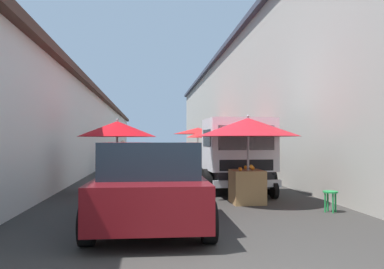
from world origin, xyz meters
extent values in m
plane|color=#33302D|center=(13.50, 0.00, 0.00)|extent=(90.00, 90.00, 0.00)
cube|color=silver|center=(15.75, 6.96, 1.85)|extent=(49.50, 7.00, 3.71)
cube|color=#4C3328|center=(15.75, 6.96, 3.83)|extent=(49.80, 7.50, 0.24)
cube|color=#A39E93|center=(15.75, -6.96, 3.32)|extent=(49.50, 7.00, 6.64)
cube|color=#383D4C|center=(15.75, -6.96, 6.76)|extent=(49.80, 7.50, 0.24)
cylinder|color=#9E9EA3|center=(5.44, -1.44, 1.01)|extent=(0.06, 0.06, 2.02)
cone|color=red|center=(5.44, -1.44, 1.80)|extent=(2.44, 2.44, 0.44)
sphere|color=#9E9EA3|center=(5.44, -1.44, 2.06)|extent=(0.07, 0.07, 0.07)
cube|color=#9E7547|center=(5.48, -1.43, 0.39)|extent=(0.79, 0.73, 0.78)
sphere|color=orange|center=(5.23, -1.46, 0.88)|extent=(0.09, 0.09, 0.09)
sphere|color=orange|center=(5.49, -1.57, 0.83)|extent=(0.09, 0.09, 0.09)
sphere|color=orange|center=(5.72, -1.46, 0.83)|extent=(0.09, 0.09, 0.09)
sphere|color=orange|center=(5.23, -1.20, 0.83)|extent=(0.09, 0.09, 0.09)
cylinder|color=#9E9EA3|center=(7.52, 1.77, 1.01)|extent=(0.06, 0.06, 2.03)
cone|color=red|center=(7.52, 1.77, 1.81)|extent=(2.20, 2.20, 0.44)
sphere|color=#9E9EA3|center=(7.52, 1.77, 2.07)|extent=(0.07, 0.07, 0.07)
cube|color=olive|center=(7.67, 1.69, 0.42)|extent=(0.79, 0.66, 0.84)
sphere|color=orange|center=(7.65, 1.82, 0.89)|extent=(0.09, 0.09, 0.09)
sphere|color=orange|center=(7.50, 1.62, 0.89)|extent=(0.09, 0.09, 0.09)
sphere|color=orange|center=(7.79, 1.72, 0.94)|extent=(0.09, 0.09, 0.09)
cylinder|color=#9E9EA3|center=(18.37, -1.94, 1.12)|extent=(0.06, 0.06, 2.23)
cone|color=red|center=(18.37, -1.94, 2.05)|extent=(2.86, 2.86, 0.36)
sphere|color=#9E9EA3|center=(18.37, -1.94, 2.27)|extent=(0.07, 0.07, 0.07)
cube|color=olive|center=(18.45, -1.71, 0.36)|extent=(0.83, 0.60, 0.72)
sphere|color=orange|center=(18.33, -1.73, 0.77)|extent=(0.09, 0.09, 0.09)
sphere|color=orange|center=(18.38, -1.65, 0.77)|extent=(0.09, 0.09, 0.09)
sphere|color=orange|center=(18.25, -1.60, 0.82)|extent=(0.09, 0.09, 0.09)
sphere|color=orange|center=(18.53, -1.72, 0.77)|extent=(0.09, 0.09, 0.09)
sphere|color=orange|center=(18.36, -1.51, 0.77)|extent=(0.09, 0.09, 0.09)
sphere|color=orange|center=(18.36, -1.86, 0.77)|extent=(0.09, 0.09, 0.09)
cylinder|color=#9E9EA3|center=(10.64, -2.25, 1.00)|extent=(0.06, 0.06, 2.00)
cone|color=red|center=(10.64, -2.25, 1.85)|extent=(2.40, 2.40, 0.31)
sphere|color=#9E9EA3|center=(10.64, -2.25, 2.04)|extent=(0.07, 0.07, 0.07)
cube|color=#9E7547|center=(10.51, -2.28, 0.41)|extent=(0.76, 0.75, 0.83)
sphere|color=orange|center=(10.52, -2.28, 0.93)|extent=(0.09, 0.09, 0.09)
sphere|color=orange|center=(10.60, -2.48, 0.87)|extent=(0.09, 0.09, 0.09)
sphere|color=orange|center=(10.65, -2.05, 0.87)|extent=(0.09, 0.09, 0.09)
cylinder|color=#9E9EA3|center=(15.64, -2.09, 1.06)|extent=(0.06, 0.06, 2.12)
cone|color=red|center=(15.64, -2.09, 1.88)|extent=(2.18, 2.18, 0.48)
sphere|color=#9E9EA3|center=(15.64, -2.09, 2.16)|extent=(0.07, 0.07, 0.07)
cube|color=olive|center=(15.87, -2.25, 0.38)|extent=(0.83, 0.78, 0.77)
sphere|color=orange|center=(16.03, -2.05, 0.81)|extent=(0.09, 0.09, 0.09)
sphere|color=orange|center=(15.64, -2.44, 0.81)|extent=(0.09, 0.09, 0.09)
sphere|color=orange|center=(15.80, -2.48, 0.81)|extent=(0.09, 0.09, 0.09)
cube|color=#600F14|center=(3.54, 0.84, 0.57)|extent=(3.94, 1.80, 0.64)
cube|color=#19232D|center=(3.39, 0.84, 1.17)|extent=(2.37, 1.56, 0.56)
cube|color=black|center=(5.45, 0.80, 0.35)|extent=(0.14, 1.65, 0.20)
cube|color=silver|center=(5.48, 1.38, 0.63)|extent=(0.07, 0.24, 0.14)
cube|color=silver|center=(5.45, 0.21, 0.63)|extent=(0.07, 0.24, 0.14)
cylinder|color=black|center=(4.88, 1.67, 0.30)|extent=(0.60, 0.21, 0.60)
cylinder|color=black|center=(4.84, -0.05, 0.30)|extent=(0.60, 0.21, 0.60)
cylinder|color=black|center=(2.23, 1.73, 0.30)|extent=(0.60, 0.21, 0.60)
cylinder|color=black|center=(2.19, 0.01, 0.30)|extent=(0.60, 0.21, 0.60)
cube|color=black|center=(8.45, -1.50, 0.50)|extent=(4.84, 1.62, 0.36)
cube|color=silver|center=(6.82, -1.55, 1.38)|extent=(1.59, 1.80, 1.40)
cube|color=#19232D|center=(6.08, -1.57, 1.55)|extent=(0.11, 1.47, 0.63)
cube|color=#19232D|center=(6.82, -1.55, 1.55)|extent=(1.10, 1.81, 0.45)
cube|color=black|center=(6.07, -1.57, 0.86)|extent=(0.10, 1.40, 0.28)
cube|color=silver|center=(5.99, -1.57, 0.40)|extent=(0.17, 1.75, 0.18)
cube|color=gray|center=(9.30, -2.29, 0.93)|extent=(3.16, 0.16, 0.50)
cube|color=gray|center=(9.24, -0.65, 0.93)|extent=(3.16, 0.16, 0.50)
cube|color=gray|center=(10.82, -1.42, 0.93)|extent=(0.11, 1.65, 0.50)
cylinder|color=black|center=(6.85, -2.42, 0.36)|extent=(0.73, 0.24, 0.72)
cylinder|color=black|center=(6.79, -0.67, 0.36)|extent=(0.73, 0.24, 0.72)
cylinder|color=black|center=(9.92, -2.33, 0.36)|extent=(0.73, 0.24, 0.72)
cylinder|color=black|center=(9.86, -0.58, 0.36)|extent=(0.73, 0.24, 0.72)
cylinder|color=navy|center=(14.32, 2.05, 0.37)|extent=(0.14, 0.14, 0.75)
cylinder|color=navy|center=(14.18, 2.11, 0.37)|extent=(0.14, 0.14, 0.75)
cube|color=#33518C|center=(14.25, 2.08, 1.03)|extent=(0.48, 0.35, 0.56)
sphere|color=tan|center=(14.25, 2.08, 1.41)|extent=(0.21, 0.21, 0.21)
cylinder|color=#33518C|center=(14.50, 1.97, 1.05)|extent=(0.08, 0.08, 0.50)
cylinder|color=#33518C|center=(14.00, 2.18, 1.05)|extent=(0.08, 0.08, 0.50)
cylinder|color=black|center=(7.31, -2.23, 0.22)|extent=(0.44, 0.11, 0.44)
cylinder|color=black|center=(6.06, -2.29, 0.22)|extent=(0.44, 0.13, 0.44)
cube|color=silver|center=(6.63, -2.26, 0.27)|extent=(0.91, 0.32, 0.08)
ellipsoid|color=black|center=(6.34, -2.27, 0.64)|extent=(0.57, 0.29, 0.20)
cube|color=silver|center=(7.26, -2.23, 0.67)|extent=(0.15, 0.33, 0.56)
cylinder|color=silver|center=(7.19, -2.23, 0.77)|extent=(0.28, 0.07, 0.68)
cylinder|color=black|center=(7.11, -2.24, 1.12)|extent=(0.55, 0.06, 0.04)
cylinder|color=#1E8C3F|center=(4.20, -2.86, 0.42)|extent=(0.30, 0.30, 0.03)
cylinder|color=#1E8C3F|center=(4.32, -2.86, 0.21)|extent=(0.04, 0.04, 0.42)
cylinder|color=#1E8C3F|center=(4.20, -2.74, 0.21)|extent=(0.04, 0.04, 0.42)
cylinder|color=#1E8C3F|center=(4.09, -2.86, 0.21)|extent=(0.04, 0.04, 0.42)
cylinder|color=#1E8C3F|center=(4.20, -2.97, 0.21)|extent=(0.04, 0.04, 0.42)
camera|label=1|loc=(-3.18, 0.87, 1.48)|focal=35.04mm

